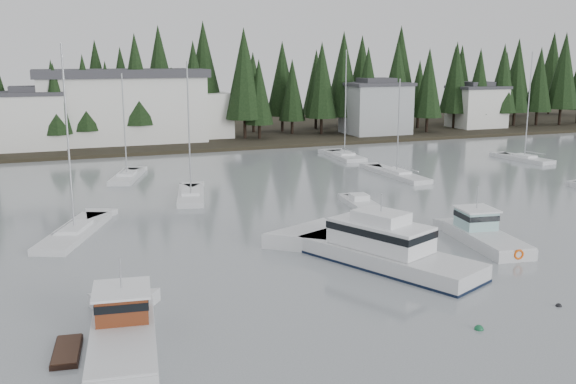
{
  "coord_description": "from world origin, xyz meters",
  "views": [
    {
      "loc": [
        -16.26,
        -17.71,
        13.41
      ],
      "look_at": [
        1.95,
        30.03,
        2.5
      ],
      "focal_mm": 40.0,
      "sensor_mm": 36.0,
      "label": 1
    }
  ],
  "objects_px": {
    "house_west": "(30,119)",
    "sailboat_6": "(127,178)",
    "harbor_inn": "(136,107)",
    "runabout_1": "(359,204)",
    "house_east_a": "(376,107)",
    "house_east_b": "(477,106)",
    "lobster_boat_teal": "(484,236)",
    "sailboat_8": "(191,197)",
    "sailboat_0": "(397,176)",
    "cabin_cruiser_center": "(385,253)",
    "sailboat_2": "(75,234)",
    "lobster_boat_brown": "(121,335)",
    "sailboat_3": "(344,157)",
    "sailboat_7": "(524,160)"
  },
  "relations": [
    {
      "from": "house_west",
      "to": "lobster_boat_brown",
      "type": "height_order",
      "value": "house_west"
    },
    {
      "from": "sailboat_3",
      "to": "lobster_boat_teal",
      "type": "bearing_deg",
      "value": 172.18
    },
    {
      "from": "house_west",
      "to": "sailboat_0",
      "type": "xyz_separation_m",
      "value": [
        38.72,
        -34.36,
        -4.6
      ]
    },
    {
      "from": "sailboat_8",
      "to": "sailboat_0",
      "type": "bearing_deg",
      "value": -70.07
    },
    {
      "from": "sailboat_8",
      "to": "house_east_a",
      "type": "bearing_deg",
      "value": -34.35
    },
    {
      "from": "lobster_boat_teal",
      "to": "house_east_b",
      "type": "bearing_deg",
      "value": -28.4
    },
    {
      "from": "sailboat_2",
      "to": "sailboat_6",
      "type": "bearing_deg",
      "value": 5.65
    },
    {
      "from": "house_east_a",
      "to": "runabout_1",
      "type": "distance_m",
      "value": 51.85
    },
    {
      "from": "sailboat_2",
      "to": "cabin_cruiser_center",
      "type": "bearing_deg",
      "value": -105.69
    },
    {
      "from": "harbor_inn",
      "to": "runabout_1",
      "type": "bearing_deg",
      "value": -75.02
    },
    {
      "from": "house_east_b",
      "to": "sailboat_0",
      "type": "distance_m",
      "value": 51.56
    },
    {
      "from": "harbor_inn",
      "to": "sailboat_3",
      "type": "height_order",
      "value": "sailboat_3"
    },
    {
      "from": "runabout_1",
      "to": "sailboat_2",
      "type": "bearing_deg",
      "value": 99.55
    },
    {
      "from": "sailboat_2",
      "to": "sailboat_8",
      "type": "bearing_deg",
      "value": -26.4
    },
    {
      "from": "house_east_b",
      "to": "runabout_1",
      "type": "relative_size",
      "value": 1.79
    },
    {
      "from": "lobster_boat_teal",
      "to": "lobster_boat_brown",
      "type": "bearing_deg",
      "value": 114.13
    },
    {
      "from": "lobster_boat_teal",
      "to": "sailboat_7",
      "type": "xyz_separation_m",
      "value": [
        28.92,
        29.28,
        -0.44
      ]
    },
    {
      "from": "house_east_a",
      "to": "sailboat_8",
      "type": "xyz_separation_m",
      "value": [
        -39.55,
        -36.24,
        -4.82
      ]
    },
    {
      "from": "lobster_boat_brown",
      "to": "sailboat_3",
      "type": "height_order",
      "value": "sailboat_3"
    },
    {
      "from": "sailboat_2",
      "to": "sailboat_3",
      "type": "height_order",
      "value": "sailboat_2"
    },
    {
      "from": "house_east_a",
      "to": "sailboat_2",
      "type": "distance_m",
      "value": 68.59
    },
    {
      "from": "sailboat_6",
      "to": "sailboat_8",
      "type": "bearing_deg",
      "value": -141.07
    },
    {
      "from": "harbor_inn",
      "to": "runabout_1",
      "type": "distance_m",
      "value": 51.08
    },
    {
      "from": "cabin_cruiser_center",
      "to": "sailboat_0",
      "type": "bearing_deg",
      "value": -55.78
    },
    {
      "from": "sailboat_3",
      "to": "house_west",
      "type": "bearing_deg",
      "value": 66.23
    },
    {
      "from": "sailboat_3",
      "to": "sailboat_0",
      "type": "bearing_deg",
      "value": -177.6
    },
    {
      "from": "house_west",
      "to": "sailboat_6",
      "type": "distance_m",
      "value": 27.35
    },
    {
      "from": "house_east_b",
      "to": "lobster_boat_teal",
      "type": "bearing_deg",
      "value": -126.46
    },
    {
      "from": "house_east_b",
      "to": "harbor_inn",
      "type": "height_order",
      "value": "harbor_inn"
    },
    {
      "from": "harbor_inn",
      "to": "lobster_boat_teal",
      "type": "distance_m",
      "value": 65.44
    },
    {
      "from": "lobster_boat_teal",
      "to": "sailboat_6",
      "type": "distance_m",
      "value": 40.71
    },
    {
      "from": "house_east_b",
      "to": "lobster_boat_teal",
      "type": "height_order",
      "value": "house_east_b"
    },
    {
      "from": "house_east_b",
      "to": "sailboat_7",
      "type": "height_order",
      "value": "sailboat_7"
    },
    {
      "from": "harbor_inn",
      "to": "sailboat_7",
      "type": "xyz_separation_m",
      "value": [
        44.88,
        -33.97,
        -5.68
      ]
    },
    {
      "from": "house_east_a",
      "to": "house_east_b",
      "type": "xyz_separation_m",
      "value": [
        22.0,
        2.0,
        -0.5
      ]
    },
    {
      "from": "harbor_inn",
      "to": "runabout_1",
      "type": "height_order",
      "value": "harbor_inn"
    },
    {
      "from": "cabin_cruiser_center",
      "to": "sailboat_2",
      "type": "xyz_separation_m",
      "value": [
        -18.6,
        14.64,
        -0.74
      ]
    },
    {
      "from": "sailboat_3",
      "to": "sailboat_8",
      "type": "bearing_deg",
      "value": 128.35
    },
    {
      "from": "lobster_boat_brown",
      "to": "house_east_b",
      "type": "bearing_deg",
      "value": -38.68
    },
    {
      "from": "harbor_inn",
      "to": "sailboat_0",
      "type": "relative_size",
      "value": 2.58
    },
    {
      "from": "sailboat_0",
      "to": "cabin_cruiser_center",
      "type": "bearing_deg",
      "value": 147.64
    },
    {
      "from": "runabout_1",
      "to": "house_east_b",
      "type": "bearing_deg",
      "value": -39.03
    },
    {
      "from": "sailboat_2",
      "to": "sailboat_7",
      "type": "xyz_separation_m",
      "value": [
        56.6,
        16.33,
        0.02
      ]
    },
    {
      "from": "house_east_b",
      "to": "sailboat_2",
      "type": "xyz_separation_m",
      "value": [
        -72.69,
        -47.96,
        -4.33
      ]
    },
    {
      "from": "cabin_cruiser_center",
      "to": "sailboat_7",
      "type": "distance_m",
      "value": 49.03
    },
    {
      "from": "house_east_a",
      "to": "cabin_cruiser_center",
      "type": "bearing_deg",
      "value": -117.9
    },
    {
      "from": "lobster_boat_brown",
      "to": "sailboat_2",
      "type": "bearing_deg",
      "value": 10.56
    },
    {
      "from": "lobster_boat_teal",
      "to": "sailboat_8",
      "type": "bearing_deg",
      "value": 44.18
    },
    {
      "from": "sailboat_2",
      "to": "sailboat_6",
      "type": "distance_m",
      "value": 22.87
    },
    {
      "from": "house_east_a",
      "to": "house_east_b",
      "type": "height_order",
      "value": "house_east_a"
    }
  ]
}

